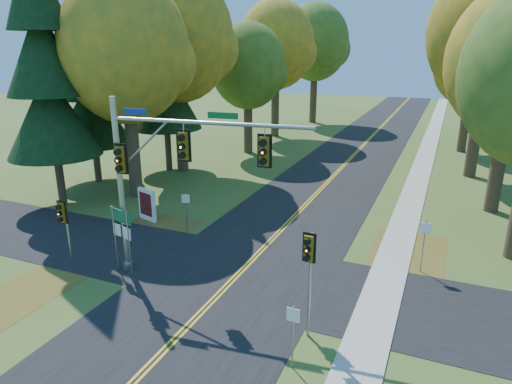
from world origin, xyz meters
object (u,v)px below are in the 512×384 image
at_px(east_signal_pole, 309,260).
at_px(route_sign_cluster, 121,228).
at_px(traffic_mast, 163,167).
at_px(info_kiosk, 147,205).

height_order(east_signal_pole, route_sign_cluster, east_signal_pole).
relative_size(east_signal_pole, route_sign_cluster, 1.30).
xyz_separation_m(east_signal_pole, route_sign_cluster, (-8.98, 1.45, -0.87)).
relative_size(traffic_mast, info_kiosk, 4.54).
bearing_deg(route_sign_cluster, east_signal_pole, 6.64).
bearing_deg(traffic_mast, route_sign_cluster, -171.80).
relative_size(route_sign_cluster, info_kiosk, 1.63).
bearing_deg(info_kiosk, traffic_mast, -29.80).
distance_m(east_signal_pole, route_sign_cluster, 9.14).
xyz_separation_m(east_signal_pole, info_kiosk, (-11.96, 7.28, -2.11)).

